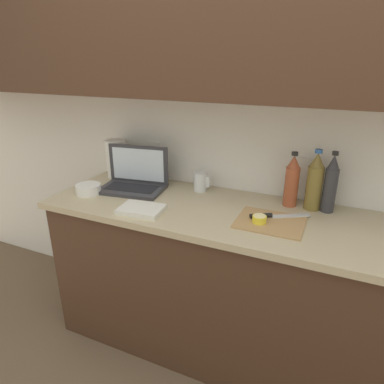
% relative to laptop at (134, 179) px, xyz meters
% --- Properties ---
extents(ground_plane, '(12.00, 12.00, 0.00)m').
position_rel_laptop_xyz_m(ground_plane, '(0.73, -0.09, -0.94)').
color(ground_plane, brown).
rests_on(ground_plane, ground).
extents(wall_back, '(5.20, 0.38, 2.60)m').
position_rel_laptop_xyz_m(wall_back, '(0.73, 0.16, 0.62)').
color(wall_back, white).
rests_on(wall_back, ground_plane).
extents(counter_unit, '(2.19, 0.63, 0.88)m').
position_rel_laptop_xyz_m(counter_unit, '(0.75, -0.09, -0.49)').
color(counter_unit, '#472D1E').
rests_on(counter_unit, ground_plane).
extents(laptop, '(0.40, 0.29, 0.25)m').
position_rel_laptop_xyz_m(laptop, '(0.00, 0.00, 0.00)').
color(laptop, '#333338').
rests_on(laptop, counter_unit).
extents(cutting_board, '(0.31, 0.26, 0.01)m').
position_rel_laptop_xyz_m(cutting_board, '(0.85, -0.13, -0.06)').
color(cutting_board, tan).
rests_on(cutting_board, counter_unit).
extents(knife, '(0.28, 0.18, 0.02)m').
position_rel_laptop_xyz_m(knife, '(0.83, -0.09, -0.04)').
color(knife, silver).
rests_on(knife, cutting_board).
extents(lemon_half_cut, '(0.07, 0.07, 0.04)m').
position_rel_laptop_xyz_m(lemon_half_cut, '(0.80, -0.16, -0.03)').
color(lemon_half_cut, yellow).
rests_on(lemon_half_cut, cutting_board).
extents(bottle_green_soda, '(0.07, 0.07, 0.32)m').
position_rel_laptop_xyz_m(bottle_green_soda, '(1.08, 0.12, 0.09)').
color(bottle_green_soda, '#333338').
rests_on(bottle_green_soda, counter_unit).
extents(bottle_oil_tall, '(0.08, 0.08, 0.32)m').
position_rel_laptop_xyz_m(bottle_oil_tall, '(1.01, 0.12, 0.09)').
color(bottle_oil_tall, olive).
rests_on(bottle_oil_tall, counter_unit).
extents(bottle_water_clear, '(0.07, 0.07, 0.29)m').
position_rel_laptop_xyz_m(bottle_water_clear, '(0.89, 0.12, 0.08)').
color(bottle_water_clear, '#A34C2D').
rests_on(bottle_water_clear, counter_unit).
extents(measuring_cup, '(0.10, 0.08, 0.11)m').
position_rel_laptop_xyz_m(measuring_cup, '(0.38, 0.12, -0.00)').
color(measuring_cup, silver).
rests_on(measuring_cup, counter_unit).
extents(bowl_white, '(0.14, 0.14, 0.05)m').
position_rel_laptop_xyz_m(bowl_white, '(-0.20, -0.18, -0.03)').
color(bowl_white, white).
rests_on(bowl_white, counter_unit).
extents(paper_towel_roll, '(0.13, 0.13, 0.24)m').
position_rel_laptop_xyz_m(paper_towel_roll, '(-0.23, 0.14, 0.06)').
color(paper_towel_roll, white).
rests_on(paper_towel_roll, counter_unit).
extents(dish_towel, '(0.24, 0.18, 0.02)m').
position_rel_laptop_xyz_m(dish_towel, '(0.21, -0.27, -0.05)').
color(dish_towel, silver).
rests_on(dish_towel, counter_unit).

